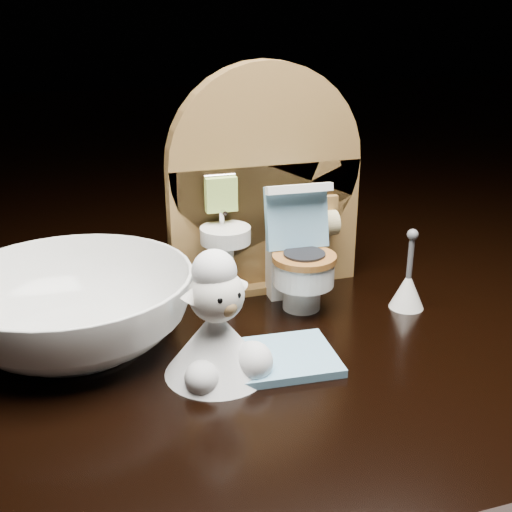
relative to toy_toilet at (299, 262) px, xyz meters
The scene contains 6 objects.
backdrop_panel 0.05m from the toy_toilet, 108.98° to the left, with size 0.13×0.05×0.15m.
toy_toilet is the anchor object (origin of this frame).
bath_mat 0.08m from the toy_toilet, 117.87° to the right, with size 0.06×0.05×0.00m, color #6EA3C4.
toilet_brush 0.07m from the toy_toilet, 22.85° to the right, with size 0.02×0.02×0.05m.
plush_lamb 0.10m from the toy_toilet, 136.13° to the right, with size 0.06×0.06×0.07m.
ceramic_bowl 0.14m from the toy_toilet, behind, with size 0.14×0.14×0.04m, color white.
Camera 1 is at (-0.13, -0.32, 0.18)m, focal length 45.00 mm.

